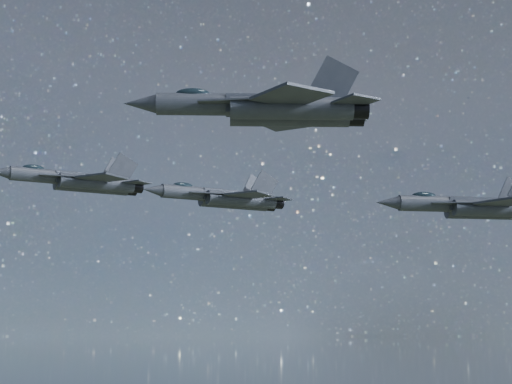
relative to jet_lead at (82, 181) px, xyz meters
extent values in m
cylinder|color=#2D3138|center=(-3.61, -0.78, 0.20)|extent=(6.64, 2.72, 1.37)
ellipsoid|color=black|center=(-4.64, -1.01, 0.86)|extent=(2.24, 1.34, 0.68)
cube|color=#2D3138|center=(0.85, 0.18, 0.15)|extent=(7.32, 2.81, 1.14)
cylinder|color=#2D3138|center=(1.38, -0.60, -0.24)|extent=(7.50, 2.90, 1.37)
cylinder|color=#2D3138|center=(1.01, 1.12, -0.24)|extent=(7.50, 2.90, 1.37)
cylinder|color=black|center=(5.33, 0.26, -0.24)|extent=(1.38, 1.48, 1.27)
cylinder|color=black|center=(4.96, 1.97, -0.24)|extent=(1.38, 1.48, 1.27)
cube|color=#2D3138|center=(-1.82, -1.61, 0.09)|extent=(4.59, 1.06, 0.11)
cube|color=#2D3138|center=(-2.32, 0.71, 0.09)|extent=(4.58, 2.69, 0.11)
cube|color=#2D3138|center=(1.66, -2.70, -0.07)|extent=(5.03, 5.04, 0.18)
cube|color=#2D3138|center=(0.39, 3.14, -0.07)|extent=(4.42, 4.68, 0.18)
cube|color=#2D3138|center=(5.23, -0.94, -0.07)|extent=(2.97, 2.98, 0.13)
cube|color=#2D3138|center=(4.37, 3.01, -0.07)|extent=(2.59, 2.71, 0.13)
cube|color=#2D3138|center=(3.92, -0.28, 1.43)|extent=(3.05, 0.56, 3.13)
cube|color=#2D3138|center=(3.45, 1.87, 1.43)|extent=(2.96, 1.02, 3.13)
cylinder|color=#2D3138|center=(14.10, 15.51, 1.96)|extent=(8.04, 3.19, 1.66)
cone|color=#2D3138|center=(9.11, 14.50, 1.96)|extent=(2.79, 1.96, 1.49)
ellipsoid|color=black|center=(12.85, 15.26, 2.76)|extent=(2.70, 1.60, 0.82)
cube|color=#2D3138|center=(19.52, 16.61, 1.91)|extent=(8.86, 3.29, 1.38)
cylinder|color=#2D3138|center=(20.15, 15.65, 1.43)|extent=(9.08, 3.40, 1.66)
cylinder|color=#2D3138|center=(19.73, 17.73, 1.43)|extent=(9.08, 3.40, 1.66)
cylinder|color=black|center=(24.94, 16.62, 1.43)|extent=(1.66, 1.77, 1.53)
cylinder|color=black|center=(24.52, 18.70, 1.43)|extent=(1.66, 1.77, 1.53)
cube|color=#2D3138|center=(16.26, 14.48, 1.83)|extent=(5.53, 1.21, 0.13)
cube|color=#2D3138|center=(15.69, 17.29, 1.83)|extent=(5.55, 3.19, 0.13)
cube|color=#2D3138|center=(20.45, 13.11, 1.64)|extent=(6.07, 6.09, 0.21)
cube|color=#2D3138|center=(19.01, 20.19, 1.64)|extent=(5.38, 5.70, 0.21)
cube|color=#2D3138|center=(24.80, 15.18, 1.64)|extent=(3.59, 3.61, 0.16)
cube|color=#2D3138|center=(23.83, 19.97, 1.64)|extent=(3.16, 3.30, 0.16)
cube|color=#2D3138|center=(23.22, 16.00, 3.45)|extent=(3.70, 0.66, 3.78)
cube|color=#2D3138|center=(22.69, 18.60, 3.45)|extent=(3.59, 1.19, 3.78)
cylinder|color=#2D3138|center=(7.93, -21.65, 2.56)|extent=(8.33, 3.59, 1.72)
cone|color=#2D3138|center=(2.79, -20.40, 2.56)|extent=(2.93, 2.12, 1.54)
ellipsoid|color=black|center=(6.65, -21.34, 3.38)|extent=(2.82, 1.74, 0.85)
cube|color=#2D3138|center=(13.50, -23.00, 2.50)|extent=(9.17, 3.73, 1.43)
cylinder|color=#2D3138|center=(13.67, -24.17, 2.01)|extent=(9.40, 3.85, 1.72)
cylinder|color=#2D3138|center=(14.19, -22.03, 2.01)|extent=(9.40, 3.85, 1.72)
cylinder|color=black|center=(18.59, -25.36, 2.01)|extent=(1.77, 1.88, 1.59)
cylinder|color=black|center=(19.11, -23.22, 2.01)|extent=(1.77, 1.88, 1.59)
cube|color=#2D3138|center=(9.51, -23.56, 2.42)|extent=(5.71, 3.49, 0.13)
cube|color=#2D3138|center=(10.21, -20.67, 2.42)|extent=(5.78, 1.47, 0.13)
cube|color=#2D3138|center=(12.83, -26.69, 2.23)|extent=(5.47, 5.82, 0.22)
cube|color=#2D3138|center=(14.59, -19.41, 2.23)|extent=(6.31, 6.30, 0.22)
cube|color=#2D3138|center=(17.83, -26.65, 2.23)|extent=(3.21, 3.36, 0.17)
cube|color=#2D3138|center=(19.02, -21.73, 2.23)|extent=(3.73, 3.74, 0.17)
cube|color=#2D3138|center=(16.71, -25.19, 4.10)|extent=(3.69, 1.37, 3.92)
cube|color=#2D3138|center=(17.36, -22.51, 4.10)|extent=(3.82, 0.77, 3.92)
cylinder|color=#2D3138|center=(36.24, -3.52, -1.24)|extent=(8.18, 2.76, 1.69)
cone|color=#2D3138|center=(31.08, -2.81, -1.24)|extent=(2.78, 1.85, 1.52)
ellipsoid|color=black|center=(34.95, -3.34, -0.42)|extent=(2.71, 1.48, 0.83)
cube|color=#2D3138|center=(41.82, -4.28, -1.29)|extent=(9.03, 2.81, 1.41)
cylinder|color=#2D3138|center=(42.10, -5.41, -1.78)|extent=(9.25, 2.90, 1.69)
cylinder|color=#2D3138|center=(42.40, -3.26, -1.78)|extent=(9.25, 2.90, 1.69)
cube|color=#2D3138|center=(37.97, -5.23, -1.37)|extent=(5.72, 2.94, 0.13)
cube|color=#2D3138|center=(38.37, -2.33, -1.37)|extent=(5.70, 1.51, 0.13)
cube|color=#2D3138|center=(41.54, -7.96, -1.56)|extent=(5.67, 5.94, 0.22)
cube|color=#2D3138|center=(42.53, -0.65, -1.56)|extent=(6.15, 6.22, 0.22)
camera|label=1|loc=(-5.69, -83.47, -14.94)|focal=60.00mm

